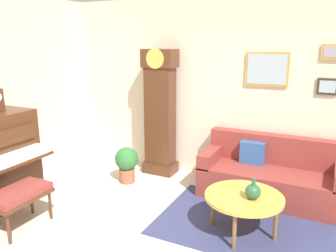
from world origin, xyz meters
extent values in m
cube|color=beige|center=(0.00, 2.40, 1.40)|extent=(5.30, 0.10, 2.80)
cube|color=#33281E|center=(1.55, 2.33, 1.55)|extent=(0.26, 0.03, 0.22)
cube|color=#9EB2C1|center=(1.55, 2.32, 1.55)|extent=(0.20, 0.01, 0.16)
cube|color=#B28E3D|center=(0.75, 2.33, 1.75)|extent=(0.60, 0.03, 0.48)
cube|color=#9EB2C1|center=(0.75, 2.32, 1.75)|extent=(0.54, 0.01, 0.42)
cube|color=#B28E3D|center=(1.55, 2.33, 2.00)|extent=(0.24, 0.03, 0.20)
cube|color=#998EA8|center=(1.55, 2.32, 2.00)|extent=(0.18, 0.01, 0.14)
cube|color=navy|center=(0.87, 1.08, 0.00)|extent=(2.10, 1.50, 0.01)
cube|color=#4C2B19|center=(-1.82, -0.09, 0.68)|extent=(0.28, 1.38, 0.04)
cube|color=white|center=(-1.82, -0.09, 0.74)|extent=(0.26, 1.32, 0.08)
cube|color=#4C2B19|center=(-1.51, -0.15, 0.38)|extent=(0.42, 0.70, 0.04)
cube|color=maroon|center=(-1.51, -0.15, 0.44)|extent=(0.40, 0.68, 0.08)
cylinder|color=#4C2B19|center=(-1.35, -0.45, 0.18)|extent=(0.04, 0.04, 0.36)
cylinder|color=#4C2B19|center=(-1.35, 0.15, 0.18)|extent=(0.04, 0.04, 0.36)
cylinder|color=#4C2B19|center=(-1.67, 0.15, 0.18)|extent=(0.04, 0.04, 0.36)
cube|color=#4C2B19|center=(-0.84, 2.10, 0.09)|extent=(0.52, 0.34, 0.18)
cube|color=#4C2B19|center=(-0.84, 2.10, 0.89)|extent=(0.44, 0.28, 1.78)
cube|color=#4C2B19|center=(-0.84, 2.10, 1.88)|extent=(0.52, 0.32, 0.28)
cylinder|color=gold|center=(-0.84, 1.94, 1.88)|extent=(0.30, 0.02, 0.30)
cylinder|color=gold|center=(-0.84, 2.05, 0.95)|extent=(0.03, 0.03, 0.70)
cube|color=maroon|center=(0.98, 1.91, 0.21)|extent=(1.90, 0.80, 0.42)
cube|color=maroon|center=(0.98, 2.21, 0.62)|extent=(1.90, 0.20, 0.44)
cube|color=maroon|center=(0.12, 1.91, 0.50)|extent=(0.18, 0.80, 0.20)
cube|color=#2D5699|center=(0.68, 2.05, 0.58)|extent=(0.34, 0.12, 0.32)
cylinder|color=gold|center=(0.85, 0.89, 0.44)|extent=(0.88, 0.88, 0.04)
torus|color=brown|center=(0.85, 0.89, 0.44)|extent=(0.88, 0.88, 0.04)
cylinder|color=brown|center=(0.85, 1.25, 0.21)|extent=(0.04, 0.04, 0.42)
cylinder|color=brown|center=(1.21, 0.89, 0.21)|extent=(0.04, 0.04, 0.42)
cylinder|color=brown|center=(0.85, 0.53, 0.21)|extent=(0.04, 0.04, 0.42)
cylinder|color=brown|center=(0.49, 0.89, 0.21)|extent=(0.04, 0.04, 0.42)
cylinder|color=#234C33|center=(0.95, 0.84, 0.47)|extent=(0.09, 0.09, 0.01)
sphere|color=#285638|center=(0.95, 0.84, 0.54)|extent=(0.17, 0.17, 0.17)
cylinder|color=#285638|center=(0.95, 0.84, 0.66)|extent=(0.04, 0.04, 0.08)
cylinder|color=#935138|center=(-1.12, 1.51, 0.11)|extent=(0.24, 0.24, 0.22)
sphere|color=#2D6B33|center=(-1.12, 1.51, 0.38)|extent=(0.36, 0.36, 0.36)
camera|label=1|loc=(1.60, -2.57, 2.13)|focal=35.76mm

